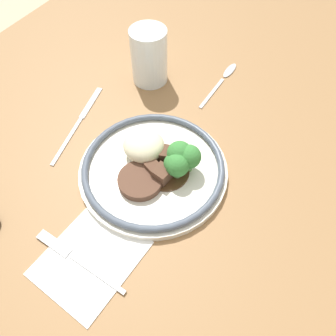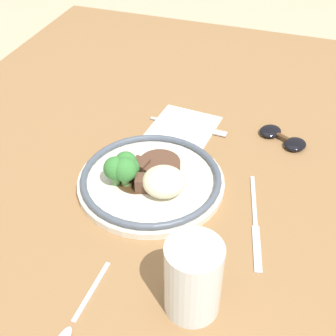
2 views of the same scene
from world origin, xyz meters
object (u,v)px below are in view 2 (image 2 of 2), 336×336
(sunglasses, at_px, (282,138))
(knife, at_px, (255,223))
(plate, at_px, (149,178))
(fork, at_px, (196,128))
(juice_glass, at_px, (193,280))
(spoon, at_px, (68,330))

(sunglasses, bearing_deg, knife, 26.58)
(plate, bearing_deg, knife, 81.06)
(fork, bearing_deg, sunglasses, 8.46)
(fork, height_order, sunglasses, sunglasses)
(plate, height_order, knife, plate)
(juice_glass, distance_m, fork, 0.43)
(juice_glass, distance_m, knife, 0.20)
(plate, xyz_separation_m, sunglasses, (-0.22, 0.21, -0.01))
(plate, bearing_deg, spoon, -0.29)
(knife, relative_size, sunglasses, 1.91)
(fork, xyz_separation_m, knife, (0.23, 0.17, -0.00))
(knife, height_order, spoon, spoon)
(knife, distance_m, sunglasses, 0.25)
(plate, height_order, fork, plate)
(fork, relative_size, sunglasses, 1.50)
(plate, bearing_deg, fork, 171.60)
(juice_glass, height_order, spoon, juice_glass)
(juice_glass, bearing_deg, plate, -146.21)
(juice_glass, bearing_deg, fork, -164.66)
(sunglasses, bearing_deg, plate, -15.13)
(plate, distance_m, knife, 0.20)
(juice_glass, height_order, fork, juice_glass)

